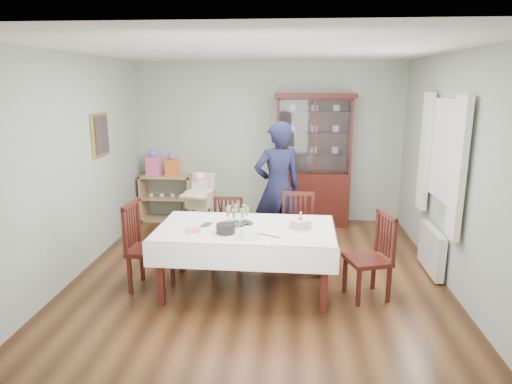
# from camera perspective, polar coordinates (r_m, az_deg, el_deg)

# --- Properties ---
(floor) EXTENTS (5.00, 5.00, 0.00)m
(floor) POSITION_cam_1_polar(r_m,az_deg,el_deg) (5.75, 0.28, -10.52)
(floor) COLOR #593319
(floor) RESTS_ON ground
(room_shell) EXTENTS (5.00, 5.00, 5.00)m
(room_shell) POSITION_cam_1_polar(r_m,az_deg,el_deg) (5.82, 0.67, 7.21)
(room_shell) COLOR #9EAA99
(room_shell) RESTS_ON floor
(dining_table) EXTENTS (2.03, 1.20, 0.76)m
(dining_table) POSITION_cam_1_polar(r_m,az_deg,el_deg) (5.27, -1.26, -8.31)
(dining_table) COLOR #471811
(dining_table) RESTS_ON floor
(china_cabinet) EXTENTS (1.30, 0.48, 2.18)m
(china_cabinet) POSITION_cam_1_polar(r_m,az_deg,el_deg) (7.61, 7.16, 4.20)
(china_cabinet) COLOR #471811
(china_cabinet) RESTS_ON floor
(sideboard) EXTENTS (0.90, 0.38, 0.80)m
(sideboard) POSITION_cam_1_polar(r_m,az_deg,el_deg) (8.05, -11.07, -0.69)
(sideboard) COLOR tan
(sideboard) RESTS_ON floor
(picture_frame) EXTENTS (0.04, 0.48, 0.58)m
(picture_frame) POSITION_cam_1_polar(r_m,az_deg,el_deg) (6.61, -18.90, 6.78)
(picture_frame) COLOR gold
(picture_frame) RESTS_ON room_shell
(window) EXTENTS (0.04, 1.02, 1.22)m
(window) POSITION_cam_1_polar(r_m,az_deg,el_deg) (5.90, 22.67, 4.74)
(window) COLOR white
(window) RESTS_ON room_shell
(curtain_left) EXTENTS (0.07, 0.30, 1.55)m
(curtain_left) POSITION_cam_1_polar(r_m,az_deg,el_deg) (5.31, 23.99, 2.65)
(curtain_left) COLOR silver
(curtain_left) RESTS_ON room_shell
(curtain_right) EXTENTS (0.07, 0.30, 1.55)m
(curtain_right) POSITION_cam_1_polar(r_m,az_deg,el_deg) (6.48, 20.41, 4.75)
(curtain_right) COLOR silver
(curtain_right) RESTS_ON room_shell
(radiator) EXTENTS (0.10, 0.80, 0.55)m
(radiator) POSITION_cam_1_polar(r_m,az_deg,el_deg) (6.17, 21.07, -6.76)
(radiator) COLOR white
(radiator) RESTS_ON floor
(chair_far_left) EXTENTS (0.40, 0.40, 0.89)m
(chair_far_left) POSITION_cam_1_polar(r_m,az_deg,el_deg) (5.99, -3.61, -6.83)
(chair_far_left) COLOR #471811
(chair_far_left) RESTS_ON floor
(chair_far_right) EXTENTS (0.44, 0.44, 0.96)m
(chair_far_right) POSITION_cam_1_polar(r_m,az_deg,el_deg) (5.94, 5.22, -6.79)
(chair_far_right) COLOR #471811
(chair_far_right) RESTS_ON floor
(chair_end_left) EXTENTS (0.48, 0.48, 1.02)m
(chair_end_left) POSITION_cam_1_polar(r_m,az_deg,el_deg) (5.49, -13.16, -8.66)
(chair_end_left) COLOR #471811
(chair_end_left) RESTS_ON floor
(chair_end_right) EXTENTS (0.54, 0.54, 0.96)m
(chair_end_right) POSITION_cam_1_polar(r_m,az_deg,el_deg) (5.29, 13.86, -9.81)
(chair_end_right) COLOR #471811
(chair_end_right) RESTS_ON floor
(woman) EXTENTS (0.78, 0.65, 1.84)m
(woman) POSITION_cam_1_polar(r_m,az_deg,el_deg) (6.33, 2.71, 0.53)
(woman) COLOR black
(woman) RESTS_ON floor
(high_chair) EXTENTS (0.59, 0.59, 1.08)m
(high_chair) POSITION_cam_1_polar(r_m,az_deg,el_deg) (6.78, -6.90, -3.02)
(high_chair) COLOR black
(high_chair) RESTS_ON floor
(champagne_tray) EXTENTS (0.36, 0.36, 0.22)m
(champagne_tray) POSITION_cam_1_polar(r_m,az_deg,el_deg) (5.20, -2.36, -3.47)
(champagne_tray) COLOR silver
(champagne_tray) RESTS_ON dining_table
(birthday_cake) EXTENTS (0.28, 0.28, 0.19)m
(birthday_cake) POSITION_cam_1_polar(r_m,az_deg,el_deg) (5.11, 5.59, -4.00)
(birthday_cake) COLOR white
(birthday_cake) RESTS_ON dining_table
(plate_stack_dark) EXTENTS (0.23, 0.23, 0.10)m
(plate_stack_dark) POSITION_cam_1_polar(r_m,az_deg,el_deg) (4.95, -3.81, -4.58)
(plate_stack_dark) COLOR black
(plate_stack_dark) RESTS_ON dining_table
(plate_stack_white) EXTENTS (0.24, 0.24, 0.09)m
(plate_stack_white) POSITION_cam_1_polar(r_m,az_deg,el_deg) (4.82, -0.81, -5.12)
(plate_stack_white) COLOR white
(plate_stack_white) RESTS_ON dining_table
(napkin_stack) EXTENTS (0.19, 0.19, 0.02)m
(napkin_stack) POSITION_cam_1_polar(r_m,az_deg,el_deg) (5.05, -7.88, -4.78)
(napkin_stack) COLOR #F45AA1
(napkin_stack) RESTS_ON dining_table
(cutlery) EXTENTS (0.16, 0.20, 0.01)m
(cutlery) POSITION_cam_1_polar(r_m,az_deg,el_deg) (5.25, -6.65, -4.08)
(cutlery) COLOR silver
(cutlery) RESTS_ON dining_table
(cake_knife) EXTENTS (0.26, 0.16, 0.01)m
(cake_knife) POSITION_cam_1_polar(r_m,az_deg,el_deg) (4.86, 1.51, -5.45)
(cake_knife) COLOR silver
(cake_knife) RESTS_ON dining_table
(gift_bag_pink) EXTENTS (0.25, 0.17, 0.43)m
(gift_bag_pink) POSITION_cam_1_polar(r_m,az_deg,el_deg) (7.97, -12.72, 3.42)
(gift_bag_pink) COLOR #F45AA1
(gift_bag_pink) RESTS_ON sideboard
(gift_bag_orange) EXTENTS (0.22, 0.16, 0.39)m
(gift_bag_orange) POSITION_cam_1_polar(r_m,az_deg,el_deg) (7.88, -10.43, 3.31)
(gift_bag_orange) COLOR orange
(gift_bag_orange) RESTS_ON sideboard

